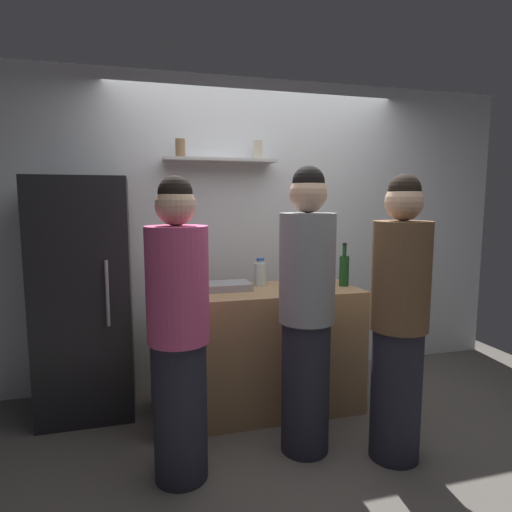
% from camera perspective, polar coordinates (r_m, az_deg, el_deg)
% --- Properties ---
extents(ground_plane, '(5.28, 5.28, 0.00)m').
position_cam_1_polar(ground_plane, '(3.11, 6.57, -23.14)').
color(ground_plane, '#59544F').
extents(back_wall_assembly, '(4.80, 0.32, 2.60)m').
position_cam_1_polar(back_wall_assembly, '(3.88, -0.06, 3.32)').
color(back_wall_assembly, white).
rests_on(back_wall_assembly, ground).
extents(refrigerator, '(0.65, 0.62, 1.74)m').
position_cam_1_polar(refrigerator, '(3.43, -21.53, -5.08)').
color(refrigerator, black).
rests_on(refrigerator, ground).
extents(counter, '(1.53, 0.61, 0.92)m').
position_cam_1_polar(counter, '(3.33, -0.00, -12.22)').
color(counter, '#9E7A51').
rests_on(counter, ground).
extents(baking_pan, '(0.34, 0.24, 0.05)m').
position_cam_1_polar(baking_pan, '(3.22, -3.82, -3.94)').
color(baking_pan, gray).
rests_on(baking_pan, counter).
extents(utensil_holder, '(0.12, 0.12, 0.22)m').
position_cam_1_polar(utensil_holder, '(3.42, 8.14, -2.72)').
color(utensil_holder, '#B2B2B7').
rests_on(utensil_holder, counter).
extents(wine_bottle_amber_glass, '(0.08, 0.08, 0.31)m').
position_cam_1_polar(wine_bottle_amber_glass, '(3.44, 4.93, -1.62)').
color(wine_bottle_amber_glass, '#472814').
rests_on(wine_bottle_amber_glass, counter).
extents(wine_bottle_green_glass, '(0.07, 0.07, 0.33)m').
position_cam_1_polar(wine_bottle_green_glass, '(3.39, 11.46, -1.75)').
color(wine_bottle_green_glass, '#19471E').
rests_on(wine_bottle_green_glass, counter).
extents(water_bottle_plastic, '(0.09, 0.09, 0.21)m').
position_cam_1_polar(water_bottle_plastic, '(3.35, 0.56, -2.28)').
color(water_bottle_plastic, silver).
rests_on(water_bottle_plastic, counter).
extents(person_brown_jacket, '(0.34, 0.34, 1.72)m').
position_cam_1_polar(person_brown_jacket, '(2.75, 18.22, -8.15)').
color(person_brown_jacket, '#262633').
rests_on(person_brown_jacket, ground).
extents(person_grey_hoodie, '(0.34, 0.34, 1.78)m').
position_cam_1_polar(person_grey_hoodie, '(2.70, 6.63, -7.44)').
color(person_grey_hoodie, '#262633').
rests_on(person_grey_hoodie, ground).
extents(person_pink_top, '(0.34, 0.34, 1.70)m').
position_cam_1_polar(person_pink_top, '(2.46, -10.11, -9.99)').
color(person_pink_top, '#262633').
rests_on(person_pink_top, ground).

